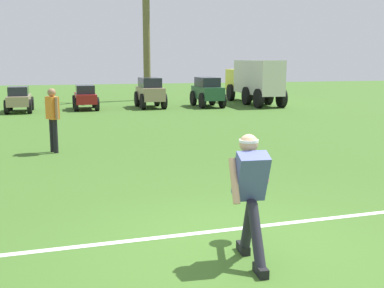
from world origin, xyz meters
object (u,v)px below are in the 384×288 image
(frisbee_thrower, at_px, (251,191))
(teammate_midfield, at_px, (53,114))
(parked_car_slot_a, at_px, (19,99))
(box_truck, at_px, (254,80))
(frisbee_in_flight, at_px, (249,185))
(parked_car_slot_c, at_px, (150,92))
(parked_car_slot_b, at_px, (85,97))
(palm_tree_left_of_centre, at_px, (146,25))
(parked_car_slot_d, at_px, (207,91))

(frisbee_thrower, height_order, teammate_midfield, teammate_midfield)
(parked_car_slot_a, height_order, box_truck, box_truck)
(box_truck, bearing_deg, frisbee_in_flight, -112.30)
(frisbee_thrower, bearing_deg, teammate_midfield, 107.13)
(teammate_midfield, bearing_deg, parked_car_slot_c, 68.00)
(frisbee_in_flight, distance_m, parked_car_slot_b, 16.96)
(parked_car_slot_b, bearing_deg, parked_car_slot_c, 1.42)
(frisbee_in_flight, bearing_deg, palm_tree_left_of_centre, 83.68)
(frisbee_thrower, height_order, parked_car_slot_b, frisbee_thrower)
(frisbee_in_flight, relative_size, palm_tree_left_of_centre, 0.04)
(parked_car_slot_a, bearing_deg, frisbee_thrower, -77.48)
(parked_car_slot_b, xyz_separation_m, parked_car_slot_c, (2.99, 0.07, 0.18))
(palm_tree_left_of_centre, bearing_deg, teammate_midfield, -108.16)
(parked_car_slot_a, bearing_deg, box_truck, 5.86)
(parked_car_slot_c, height_order, palm_tree_left_of_centre, palm_tree_left_of_centre)
(teammate_midfield, xyz_separation_m, parked_car_slot_d, (6.96, 10.18, -0.20))
(frisbee_thrower, xyz_separation_m, parked_car_slot_a, (-3.81, 17.14, -0.23))
(parked_car_slot_a, bearing_deg, parked_car_slot_c, 4.95)
(parked_car_slot_d, bearing_deg, parked_car_slot_a, -178.29)
(frisbee_in_flight, bearing_deg, box_truck, 67.70)
(frisbee_in_flight, height_order, parked_car_slot_b, parked_car_slot_b)
(parked_car_slot_d, bearing_deg, palm_tree_left_of_centre, 115.35)
(frisbee_thrower, relative_size, parked_car_slot_d, 0.60)
(frisbee_thrower, bearing_deg, frisbee_in_flight, 69.36)
(frisbee_thrower, relative_size, parked_car_slot_a, 0.65)
(teammate_midfield, relative_size, box_truck, 0.26)
(teammate_midfield, bearing_deg, palm_tree_left_of_centre, 71.84)
(teammate_midfield, distance_m, parked_car_slot_a, 10.06)
(parked_car_slot_c, xyz_separation_m, palm_tree_left_of_centre, (0.61, 4.27, 3.35))
(palm_tree_left_of_centre, bearing_deg, box_truck, -36.46)
(box_truck, bearing_deg, parked_car_slot_b, -175.08)
(parked_car_slot_d, bearing_deg, box_truck, 18.22)
(parked_car_slot_d, bearing_deg, frisbee_in_flight, -105.02)
(parked_car_slot_b, xyz_separation_m, palm_tree_left_of_centre, (3.60, 4.34, 3.53))
(frisbee_thrower, xyz_separation_m, palm_tree_left_of_centre, (2.60, 21.90, 3.29))
(frisbee_in_flight, relative_size, parked_car_slot_b, 0.13)
(teammate_midfield, height_order, parked_car_slot_c, teammate_midfield)
(parked_car_slot_c, distance_m, palm_tree_left_of_centre, 5.46)
(teammate_midfield, xyz_separation_m, box_truck, (9.70, 11.08, 0.29))
(palm_tree_left_of_centre, bearing_deg, frisbee_in_flight, -96.32)
(parked_car_slot_a, relative_size, parked_car_slot_c, 0.93)
(frisbee_thrower, distance_m, box_truck, 19.77)
(parked_car_slot_a, height_order, parked_car_slot_c, parked_car_slot_c)
(parked_car_slot_d, xyz_separation_m, box_truck, (2.75, 0.90, 0.49))
(parked_car_slot_a, xyz_separation_m, palm_tree_left_of_centre, (6.40, 4.77, 3.53))
(parked_car_slot_b, bearing_deg, box_truck, 4.92)
(parked_car_slot_a, height_order, parked_car_slot_d, parked_car_slot_d)
(teammate_midfield, relative_size, parked_car_slot_a, 0.71)
(teammate_midfield, distance_m, parked_car_slot_b, 10.43)
(parked_car_slot_b, bearing_deg, parked_car_slot_a, -171.32)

